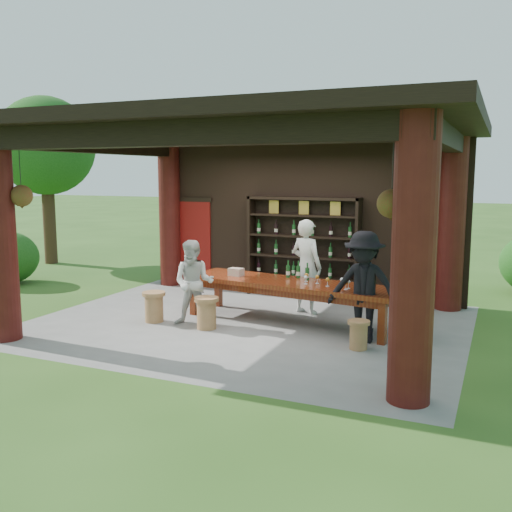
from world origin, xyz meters
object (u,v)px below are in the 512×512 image
at_px(stool_near_right, 359,334).
at_px(napkin_basket, 236,272).
at_px(tasting_table, 290,287).
at_px(host, 306,266).
at_px(stool_near_left, 207,312).
at_px(stool_far_left, 154,306).
at_px(guest_man, 364,287).
at_px(guest_woman, 194,283).
at_px(wine_shelf, 303,247).

xyz_separation_m(stool_near_right, napkin_basket, (-2.58, 1.14, 0.59)).
relative_size(tasting_table, host, 2.23).
relative_size(stool_near_left, napkin_basket, 2.10).
relative_size(stool_far_left, guest_man, 0.31).
xyz_separation_m(guest_woman, napkin_basket, (0.38, 0.90, 0.08)).
relative_size(stool_near_right, host, 0.25).
relative_size(stool_near_left, guest_man, 0.31).
xyz_separation_m(stool_near_right, host, (-1.45, 1.83, 0.66)).
distance_m(stool_near_left, guest_man, 2.68).
bearing_deg(guest_man, stool_near_right, -81.32).
distance_m(stool_near_left, stool_far_left, 1.08).
relative_size(wine_shelf, stool_near_right, 5.49).
bearing_deg(tasting_table, host, 88.18).
distance_m(guest_woman, guest_man, 2.93).
bearing_deg(napkin_basket, guest_woman, -112.88).
distance_m(host, guest_woman, 2.21).
bearing_deg(stool_near_right, tasting_table, 145.19).
bearing_deg(guest_woman, stool_near_right, -20.72).
bearing_deg(stool_far_left, napkin_basket, 41.51).
bearing_deg(napkin_basket, guest_man, -15.33).
relative_size(wine_shelf, guest_woman, 1.63).
height_order(tasting_table, stool_far_left, tasting_table).
xyz_separation_m(tasting_table, stool_near_right, (1.47, -1.02, -0.40)).
height_order(tasting_table, stool_near_left, tasting_table).
bearing_deg(wine_shelf, guest_woman, -108.94).
height_order(stool_near_right, napkin_basket, napkin_basket).
xyz_separation_m(host, guest_woman, (-1.51, -1.60, -0.15)).
xyz_separation_m(host, napkin_basket, (-1.13, -0.70, -0.07)).
xyz_separation_m(stool_near_left, napkin_basket, (0.06, 1.04, 0.53)).
bearing_deg(wine_shelf, napkin_basket, -107.09).
distance_m(tasting_table, stool_near_left, 1.53).
bearing_deg(stool_near_right, guest_woman, 175.49).
bearing_deg(guest_woman, guest_man, -12.17).
xyz_separation_m(tasting_table, stool_near_left, (-1.17, -0.93, -0.35)).
distance_m(stool_near_right, guest_woman, 3.01).
distance_m(host, napkin_basket, 1.33).
relative_size(host, guest_man, 1.02).
distance_m(wine_shelf, stool_near_left, 3.21).
height_order(wine_shelf, tasting_table, wine_shelf).
xyz_separation_m(tasting_table, guest_woman, (-1.49, -0.79, 0.11)).
xyz_separation_m(stool_far_left, guest_woman, (0.76, 0.11, 0.46)).
relative_size(stool_near_right, stool_far_left, 0.82).
bearing_deg(napkin_basket, stool_near_left, -93.33).
distance_m(host, guest_man, 1.98).
bearing_deg(stool_far_left, guest_man, 4.89).
bearing_deg(tasting_table, stool_far_left, -158.21).
distance_m(stool_far_left, guest_woman, 0.89).
xyz_separation_m(stool_near_right, guest_man, (-0.04, 0.44, 0.64)).
bearing_deg(host, stool_near_right, 146.68).
xyz_separation_m(stool_far_left, host, (2.27, 1.71, 0.60)).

